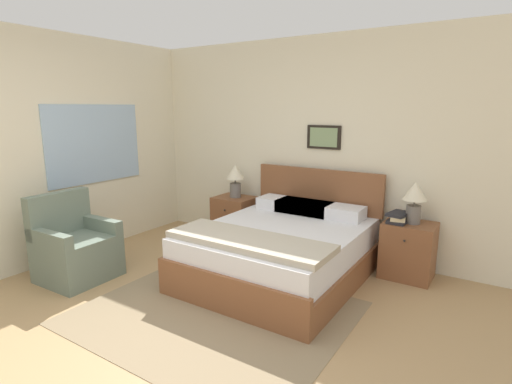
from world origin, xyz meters
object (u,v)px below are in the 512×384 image
(bed, at_px, (281,249))
(armchair, at_px, (75,249))
(nightstand_near_window, at_px, (235,219))
(nightstand_by_door, at_px, (408,250))
(table_lamp_by_door, at_px, (415,197))
(table_lamp_near_window, at_px, (235,177))

(bed, bearing_deg, armchair, -146.43)
(nightstand_near_window, distance_m, nightstand_by_door, 2.25)
(nightstand_near_window, relative_size, table_lamp_by_door, 1.37)
(nightstand_near_window, xyz_separation_m, table_lamp_by_door, (2.27, 0.01, 0.57))
(nightstand_near_window, height_order, table_lamp_by_door, table_lamp_by_door)
(table_lamp_near_window, bearing_deg, nightstand_near_window, -153.09)
(bed, relative_size, nightstand_near_window, 3.20)
(armchair, relative_size, table_lamp_by_door, 2.08)
(armchair, xyz_separation_m, table_lamp_near_window, (0.69, 1.92, 0.56))
(nightstand_by_door, distance_m, table_lamp_by_door, 0.57)
(nightstand_by_door, bearing_deg, armchair, -146.91)
(table_lamp_near_window, bearing_deg, table_lamp_by_door, 0.00)
(bed, distance_m, table_lamp_by_door, 1.47)
(armchair, bearing_deg, table_lamp_by_door, 121.38)
(bed, bearing_deg, table_lamp_near_window, 147.05)
(nightstand_near_window, height_order, table_lamp_near_window, table_lamp_near_window)
(nightstand_by_door, bearing_deg, bed, -147.69)
(nightstand_by_door, relative_size, table_lamp_near_window, 1.37)
(bed, bearing_deg, nightstand_by_door, 32.31)
(nightstand_by_door, bearing_deg, table_lamp_near_window, 179.82)
(table_lamp_by_door, bearing_deg, table_lamp_near_window, 180.00)
(nightstand_near_window, height_order, nightstand_by_door, same)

